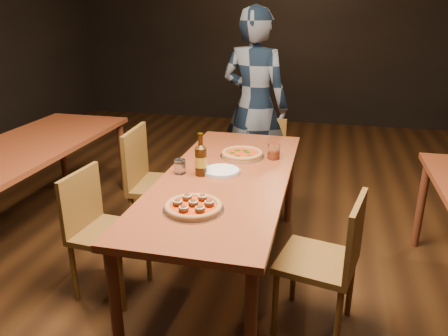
% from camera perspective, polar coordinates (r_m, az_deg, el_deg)
% --- Properties ---
extents(ground, '(9.00, 9.00, 0.00)m').
position_cam_1_polar(ground, '(3.17, 0.22, -13.73)').
color(ground, black).
extents(table_main, '(0.80, 2.00, 0.75)m').
position_cam_1_polar(table_main, '(2.84, 0.23, -2.34)').
color(table_main, maroon).
rests_on(table_main, ground).
extents(table_left, '(0.80, 2.00, 0.75)m').
position_cam_1_polar(table_left, '(3.83, -24.26, 1.85)').
color(table_left, maroon).
rests_on(table_left, ground).
extents(chair_main_nw, '(0.43, 0.43, 0.86)m').
position_cam_1_polar(chair_main_nw, '(2.89, -14.75, -8.12)').
color(chair_main_nw, brown).
rests_on(chair_main_nw, ground).
extents(chair_main_sw, '(0.47, 0.47, 0.96)m').
position_cam_1_polar(chair_main_sw, '(3.41, -7.98, -2.19)').
color(chair_main_sw, brown).
rests_on(chair_main_sw, ground).
extents(chair_main_e, '(0.49, 0.49, 0.88)m').
position_cam_1_polar(chair_main_e, '(2.56, 12.03, -11.67)').
color(chair_main_e, brown).
rests_on(chair_main_e, ground).
extents(chair_end, '(0.43, 0.43, 0.84)m').
position_cam_1_polar(chair_end, '(4.05, 4.72, 0.71)').
color(chair_end, brown).
rests_on(chair_end, ground).
extents(pizza_meatball, '(0.33, 0.33, 0.06)m').
position_cam_1_polar(pizza_meatball, '(2.34, -4.02, -5.02)').
color(pizza_meatball, '#B7B7BF').
rests_on(pizza_meatball, table_main).
extents(pizza_margherita, '(0.32, 0.32, 0.04)m').
position_cam_1_polar(pizza_margherita, '(3.17, 2.39, 1.86)').
color(pizza_margherita, '#B7B7BF').
rests_on(pizza_margherita, table_main).
extents(plate_stack, '(0.25, 0.25, 0.02)m').
position_cam_1_polar(plate_stack, '(2.86, -0.35, -0.42)').
color(plate_stack, white).
rests_on(plate_stack, table_main).
extents(beer_bottle, '(0.08, 0.08, 0.27)m').
position_cam_1_polar(beer_bottle, '(2.80, -3.03, 0.97)').
color(beer_bottle, black).
rests_on(beer_bottle, table_main).
extents(water_glass, '(0.07, 0.07, 0.09)m').
position_cam_1_polar(water_glass, '(2.85, -5.77, 0.19)').
color(water_glass, white).
rests_on(water_glass, table_main).
extents(amber_glass, '(0.09, 0.09, 0.11)m').
position_cam_1_polar(amber_glass, '(3.14, 6.52, 2.18)').
color(amber_glass, '#A73A12').
rests_on(amber_glass, table_main).
extents(diner, '(0.75, 0.59, 1.80)m').
position_cam_1_polar(diner, '(4.14, 4.01, 8.08)').
color(diner, black).
rests_on(diner, ground).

